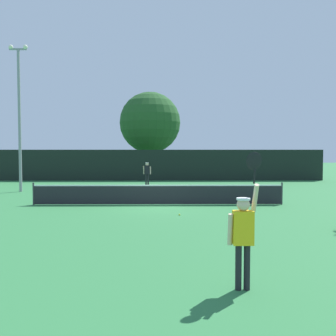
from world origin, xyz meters
TOP-DOWN VIEW (x-y plane):
  - ground_plane at (0.00, 0.00)m, footprint 120.00×120.00m
  - tennis_net at (0.00, 0.00)m, footprint 12.05×0.08m
  - perimeter_fence at (0.00, 14.32)m, footprint 28.10×0.12m
  - player_serving at (1.78, -10.99)m, footprint 0.68×0.40m
  - player_receiving at (-0.99, 9.97)m, footprint 0.57×0.25m
  - tennis_ball at (0.91, -2.99)m, footprint 0.07×0.07m
  - light_pole at (-8.79, 5.74)m, footprint 1.18×0.28m
  - large_tree at (-1.15, 20.21)m, footprint 6.17×6.17m
  - parked_car_near at (2.27, 19.84)m, footprint 2.19×4.32m

SIDE VIEW (x-z plane):
  - ground_plane at x=0.00m, z-range 0.00..0.00m
  - tennis_ball at x=0.91m, z-range 0.00..0.07m
  - tennis_net at x=0.00m, z-range -0.02..1.05m
  - parked_car_near at x=2.27m, z-range -0.07..1.62m
  - player_receiving at x=-0.99m, z-range 0.20..1.89m
  - player_serving at x=1.78m, z-range -0.14..2.45m
  - perimeter_fence at x=0.00m, z-range 0.00..2.67m
  - light_pole at x=-8.79m, z-range 0.58..9.75m
  - large_tree at x=-1.15m, z-range 1.16..9.67m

